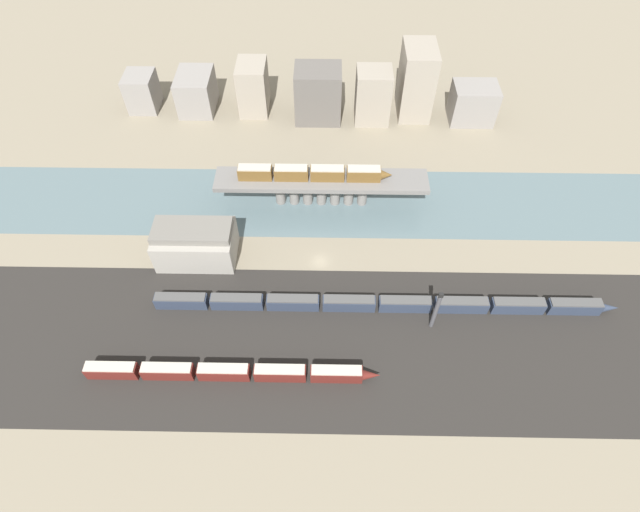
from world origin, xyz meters
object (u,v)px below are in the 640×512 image
(signal_tower, at_px, (436,311))
(train_yard_mid, at_px, (383,304))
(warehouse_building, at_px, (195,243))
(train_on_bridge, at_px, (313,173))
(train_yard_near, at_px, (229,372))

(signal_tower, bearing_deg, train_yard_mid, 157.52)
(warehouse_building, xyz_separation_m, signal_tower, (58.59, -20.35, 1.33))
(train_on_bridge, relative_size, train_yard_mid, 0.38)
(warehouse_building, bearing_deg, train_on_bridge, 34.30)
(train_yard_near, bearing_deg, train_yard_mid, 28.00)
(train_yard_near, bearing_deg, signal_tower, 16.62)
(train_on_bridge, xyz_separation_m, train_yard_mid, (17.48, -35.98, -9.16))
(train_on_bridge, distance_m, signal_tower, 50.04)
(train_on_bridge, distance_m, warehouse_building, 36.53)
(train_on_bridge, bearing_deg, signal_tower, -54.69)
(train_on_bridge, xyz_separation_m, signal_tower, (28.81, -40.67, -4.54))
(train_on_bridge, height_order, signal_tower, signal_tower)
(train_yard_mid, bearing_deg, signal_tower, -22.48)
(train_yard_near, relative_size, signal_tower, 4.84)
(train_yard_near, distance_m, signal_tower, 48.11)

